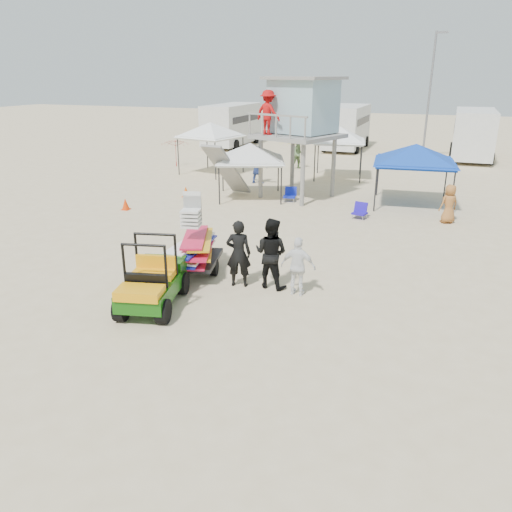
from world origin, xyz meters
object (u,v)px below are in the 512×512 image
(surf_trailer, at_px, (194,246))
(lifeguard_tower, at_px, (298,111))
(man_left, at_px, (239,254))
(canopy_blue, at_px, (416,147))
(utility_cart, at_px, (150,276))

(surf_trailer, height_order, lifeguard_tower, lifeguard_tower)
(surf_trailer, distance_m, lifeguard_tower, 11.04)
(surf_trailer, bearing_deg, man_left, -11.20)
(man_left, height_order, lifeguard_tower, lifeguard_tower)
(man_left, height_order, canopy_blue, canopy_blue)
(utility_cart, relative_size, surf_trailer, 1.02)
(man_left, relative_size, canopy_blue, 0.53)
(man_left, bearing_deg, utility_cart, 37.77)
(utility_cart, bearing_deg, lifeguard_tower, 90.67)
(lifeguard_tower, height_order, canopy_blue, lifeguard_tower)
(utility_cart, xyz_separation_m, lifeguard_tower, (-0.15, 12.93, 3.13))
(canopy_blue, bearing_deg, surf_trailer, -115.55)
(man_left, xyz_separation_m, canopy_blue, (3.66, 11.12, 1.62))
(surf_trailer, relative_size, lifeguard_tower, 0.47)
(utility_cart, distance_m, man_left, 2.54)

